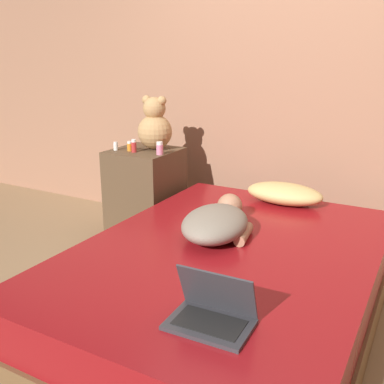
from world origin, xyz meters
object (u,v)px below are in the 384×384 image
Objects in this scene: laptop at (212,312)px; teddy_bear at (155,126)px; person_lying at (218,222)px; bottle_white at (116,146)px; bottle_red at (134,146)px; bottle_pink at (160,148)px; pillow at (284,194)px; bottle_orange at (130,146)px.

teddy_bear is (-1.21, 1.46, 0.41)m from laptop.
laptop is (0.36, -0.78, -0.03)m from person_lying.
bottle_white is (-1.08, 0.50, 0.23)m from person_lying.
bottle_red reaches higher than bottle_pink.
bottle_orange reaches higher than pillow.
teddy_bear reaches higher than bottle_orange.
laptop is 1.94m from teddy_bear.
bottle_red is at bearing -21.51° from bottle_orange.
pillow is 5.66× the size of bottle_pink.
laptop is 1.89m from bottle_orange.
teddy_bear is 6.40× the size of bottle_white.
bottle_red is at bearing -168.59° from pillow.
person_lying is 10.91× the size of bottle_white.
person_lying is 0.86m from laptop.
teddy_bear is at bearing 127.53° from laptop.
laptop is at bearing -50.76° from bottle_pink.
bottle_orange is at bearing -179.94° from bottle_pink.
person_lying is at bearing -38.58° from teddy_bear.
bottle_orange is (-1.33, 1.31, 0.27)m from laptop.
bottle_orange is at bearing 158.49° from bottle_red.
teddy_bear is 5.53× the size of bottle_orange.
bottle_white is at bearing -177.55° from bottle_red.
bottle_white reaches higher than person_lying.
bottle_pink is (-1.07, 1.31, 0.28)m from laptop.
bottle_pink reaches higher than pillow.
bottle_red is (-1.28, 1.29, 0.28)m from laptop.
pillow is at bearing 68.30° from person_lying.
bottle_pink reaches higher than person_lying.
pillow is 1.31× the size of teddy_bear.
laptop is 0.81× the size of teddy_bear.
bottle_white is at bearing 145.51° from person_lying.
bottle_red is at bearing 132.74° from laptop.
bottle_pink is (0.14, -0.16, -0.13)m from teddy_bear.
bottle_orange reaches higher than person_lying.
teddy_bear is 4.17× the size of bottle_red.
teddy_bear reaches higher than person_lying.
person_lying is 1.21m from bottle_white.
bottle_pink is at bearing 0.06° from bottle_orange.
bottle_pink is 1.48× the size of bottle_white.
bottle_red is 1.53× the size of bottle_white.
person_lying is (-0.15, -0.72, 0.01)m from pillow.
bottle_red is at bearing 2.45° from bottle_white.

